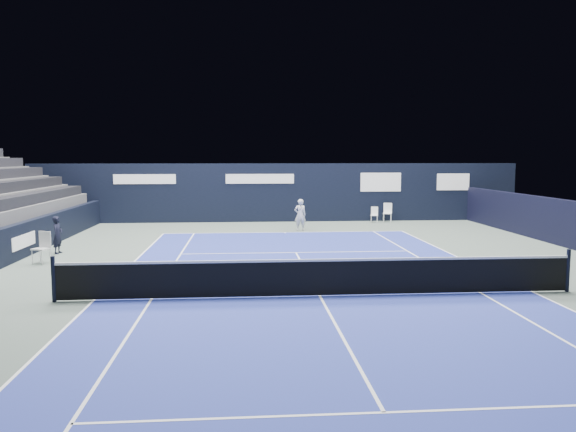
% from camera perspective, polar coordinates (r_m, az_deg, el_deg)
% --- Properties ---
extents(ground, '(48.00, 48.00, 0.00)m').
position_cam_1_polar(ground, '(16.00, 2.28, -6.41)').
color(ground, '#4B5951').
rests_on(ground, ground).
extents(court_surface, '(10.97, 23.77, 0.01)m').
position_cam_1_polar(court_surface, '(14.07, 3.26, -8.14)').
color(court_surface, navy).
rests_on(court_surface, ground).
extents(folding_chair_back_a, '(0.56, 0.58, 1.00)m').
position_cam_1_polar(folding_chair_back_a, '(30.38, 10.09, 0.67)').
color(folding_chair_back_a, white).
rests_on(folding_chair_back_a, ground).
extents(folding_chair_back_b, '(0.45, 0.44, 0.83)m').
position_cam_1_polar(folding_chair_back_b, '(30.02, 8.77, 0.26)').
color(folding_chair_back_b, white).
rests_on(folding_chair_back_b, ground).
extents(line_judge_chair, '(0.59, 0.58, 1.03)m').
position_cam_1_polar(line_judge_chair, '(19.92, -23.65, -2.74)').
color(line_judge_chair, silver).
rests_on(line_judge_chair, ground).
extents(line_judge, '(0.38, 0.53, 1.34)m').
position_cam_1_polar(line_judge, '(21.68, -22.36, -1.79)').
color(line_judge, black).
rests_on(line_judge, ground).
extents(court_markings, '(11.03, 23.83, 0.00)m').
position_cam_1_polar(court_markings, '(14.07, 3.26, -8.11)').
color(court_markings, white).
rests_on(court_markings, court_surface).
extents(tennis_net, '(12.90, 0.10, 1.10)m').
position_cam_1_polar(tennis_net, '(13.95, 3.27, -6.13)').
color(tennis_net, black).
rests_on(tennis_net, ground).
extents(back_sponsor_wall, '(26.00, 0.63, 3.10)m').
position_cam_1_polar(back_sponsor_wall, '(30.13, -0.96, 2.41)').
color(back_sponsor_wall, black).
rests_on(back_sponsor_wall, ground).
extents(side_barrier_left, '(0.33, 22.00, 1.20)m').
position_cam_1_polar(side_barrier_left, '(21.12, -25.69, -2.32)').
color(side_barrier_left, black).
rests_on(side_barrier_left, ground).
extents(tennis_player, '(0.59, 0.82, 1.50)m').
position_cam_1_polar(tennis_player, '(26.21, 1.24, 0.12)').
color(tennis_player, silver).
rests_on(tennis_player, ground).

